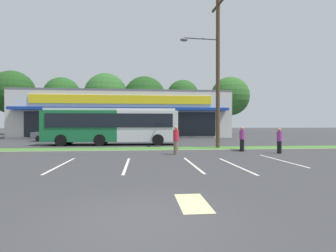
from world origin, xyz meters
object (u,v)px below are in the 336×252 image
Objects in this scene: car_1 at (127,134)px; pedestrian_mid at (176,140)px; city_bus at (112,125)px; pedestrian_near_bench at (242,139)px; utility_pole at (216,68)px; car_2 at (55,134)px; pedestrian_by_pole at (279,141)px.

pedestrian_mid is (3.73, -13.92, 0.09)m from car_1.
city_bus reaches higher than pedestrian_near_bench.
pedestrian_mid reaches higher than car_1.
utility_pole is 5.60m from pedestrian_near_bench.
car_2 is at bearing -1.64° from car_1.
pedestrian_mid is at bearing -58.31° from city_bus.
pedestrian_mid is (4.75, -8.08, -0.88)m from city_bus.
pedestrian_by_pole is at bearing 47.74° from pedestrian_near_bench.
pedestrian_near_bench is at bearing -161.25° from pedestrian_by_pole.
city_bus reaches higher than car_1.
car_1 is 2.69× the size of pedestrian_mid.
pedestrian_by_pole is (1.89, -1.46, -0.04)m from pedestrian_near_bench.
utility_pole is 0.96× the size of city_bus.
pedestrian_by_pole is (11.40, -8.09, -0.95)m from city_bus.
pedestrian_near_bench reaches higher than car_1.
car_2 is at bearing 143.76° from utility_pole.
utility_pole reaches higher than pedestrian_mid.
city_bus is at bearing 138.37° from car_2.
city_bus is 6.94× the size of pedestrian_near_bench.
utility_pole is 2.38× the size of car_1.
car_1 is 17.37m from pedestrian_by_pole.
pedestrian_near_bench is at bearing 59.06° from pedestrian_mid.
pedestrian_mid reaches higher than pedestrian_near_bench.
city_bus reaches higher than pedestrian_mid.
car_1 is (1.02, 5.84, -0.97)m from city_bus.
city_bus is 9.18m from car_2.
car_1 is 1.07× the size of car_2.
pedestrian_by_pole is (10.38, -13.92, 0.02)m from car_1.
city_bus is at bearing 80.08° from car_1.
car_2 is 23.07m from pedestrian_by_pole.
pedestrian_by_pole reaches higher than car_1.
pedestrian_near_bench is 4.97m from pedestrian_mid.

